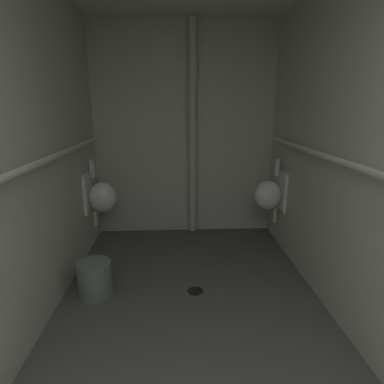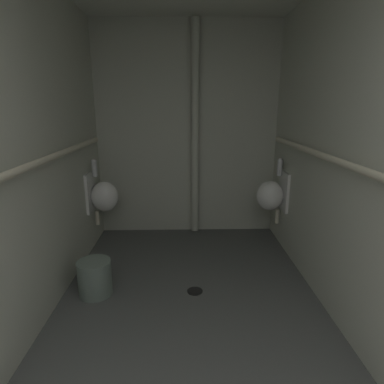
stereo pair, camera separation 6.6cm
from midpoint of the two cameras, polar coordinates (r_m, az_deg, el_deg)
floor at (r=2.61m, az=0.53°, el=-23.75°), size 2.32×4.03×0.08m
wall_left at (r=2.31m, az=-28.79°, el=5.25°), size 0.06×4.03×2.55m
wall_right at (r=2.38m, az=29.08°, el=5.46°), size 0.06×4.03×2.55m
wall_back at (r=4.02m, az=-0.42°, el=10.62°), size 2.32×0.06×2.55m
urinal_left_mid at (r=3.72m, az=-15.06°, el=-0.59°), size 0.32×0.30×0.76m
urinal_right_mid at (r=3.75m, az=14.47°, el=-0.44°), size 0.32×0.30×0.76m
supply_pipe_left at (r=2.29m, az=-26.46°, el=3.96°), size 0.06×3.35×0.06m
supply_pipe_right at (r=2.34m, az=27.04°, el=4.11°), size 0.06×3.35×0.06m
standpipe_back_wall at (r=3.92m, az=1.04°, el=10.49°), size 0.09×0.09×2.50m
floor_drain at (r=2.98m, az=1.18°, el=-17.11°), size 0.14×0.14×0.01m
waste_bin at (r=2.99m, az=-16.21°, el=-14.38°), size 0.29×0.29×0.31m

